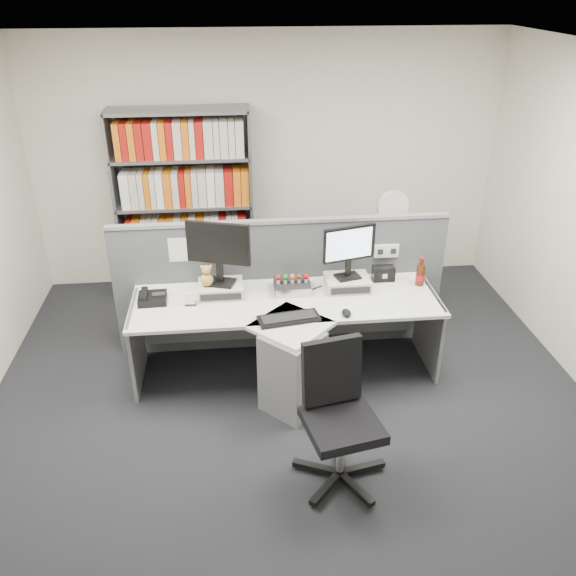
{
  "coord_description": "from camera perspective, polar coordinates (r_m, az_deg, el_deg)",
  "views": [
    {
      "loc": [
        -0.44,
        -3.55,
        3.15
      ],
      "look_at": [
        0.0,
        0.65,
        0.92
      ],
      "focal_mm": 37.1,
      "sensor_mm": 36.0,
      "label": 1
    }
  ],
  "objects": [
    {
      "name": "plush_toy",
      "position": [
        5.04,
        -7.79,
        1.05
      ],
      "size": [
        0.11,
        0.11,
        0.19
      ],
      "color": "gold",
      "rests_on": "monitor_riser_left"
    },
    {
      "name": "desktop_pc",
      "position": [
        5.15,
        0.39,
        0.17
      ],
      "size": [
        0.31,
        0.27,
        0.08
      ],
      "color": "black",
      "rests_on": "desk"
    },
    {
      "name": "desk_calendar",
      "position": [
        4.99,
        -9.34,
        -1.08
      ],
      "size": [
        0.09,
        0.07,
        0.11
      ],
      "color": "black",
      "rests_on": "desk"
    },
    {
      "name": "monitor_left",
      "position": [
        4.95,
        -6.69,
        3.81
      ],
      "size": [
        0.53,
        0.24,
        0.55
      ],
      "color": "black",
      "rests_on": "monitor_riser_left"
    },
    {
      "name": "filing_cabinet",
      "position": [
        6.43,
        9.45,
        1.6
      ],
      "size": [
        0.45,
        0.61,
        0.7
      ],
      "color": "slate",
      "rests_on": "ground"
    },
    {
      "name": "desk_fan",
      "position": [
        6.15,
        9.95,
        7.4
      ],
      "size": [
        0.33,
        0.19,
        0.55
      ],
      "color": "white",
      "rests_on": "filing_cabinet"
    },
    {
      "name": "monitor_riser_left",
      "position": [
        5.12,
        -6.46,
        -0.08
      ],
      "size": [
        0.38,
        0.31,
        0.1
      ],
      "color": "beige",
      "rests_on": "desk"
    },
    {
      "name": "mouse",
      "position": [
        4.81,
        5.63,
        -2.38
      ],
      "size": [
        0.07,
        0.12,
        0.04
      ],
      "primitive_type": "ellipsoid",
      "color": "black",
      "rests_on": "desk"
    },
    {
      "name": "shelving_unit",
      "position": [
        6.39,
        -9.81,
        7.54
      ],
      "size": [
        1.41,
        0.4,
        2.0
      ],
      "color": "slate",
      "rests_on": "ground"
    },
    {
      "name": "cola_bottle",
      "position": [
        5.34,
        12.57,
        1.25
      ],
      "size": [
        0.08,
        0.08,
        0.26
      ],
      "color": "#3F190A",
      "rests_on": "desk"
    },
    {
      "name": "office_chair",
      "position": [
        4.12,
        4.82,
        -11.71
      ],
      "size": [
        0.66,
        0.65,
        1.0
      ],
      "color": "silver",
      "rests_on": "ground"
    },
    {
      "name": "monitor_right",
      "position": [
        5.07,
        5.88,
        3.87
      ],
      "size": [
        0.46,
        0.2,
        0.48
      ],
      "color": "black",
      "rests_on": "monitor_riser_right"
    },
    {
      "name": "ground",
      "position": [
        4.77,
        0.83,
        -13.53
      ],
      "size": [
        5.5,
        5.5,
        0.0
      ],
      "primitive_type": "plane",
      "color": "#23252A",
      "rests_on": "ground"
    },
    {
      "name": "keyboard",
      "position": [
        4.72,
        0.08,
        -2.93
      ],
      "size": [
        0.51,
        0.26,
        0.03
      ],
      "color": "black",
      "rests_on": "desk"
    },
    {
      "name": "desk_phone",
      "position": [
        5.1,
        -12.92,
        -0.93
      ],
      "size": [
        0.24,
        0.22,
        0.1
      ],
      "color": "black",
      "rests_on": "desk"
    },
    {
      "name": "figurines",
      "position": [
        5.09,
        0.42,
        1.0
      ],
      "size": [
        0.29,
        0.05,
        0.09
      ],
      "color": "beige",
      "rests_on": "desktop_pc"
    },
    {
      "name": "speaker",
      "position": [
        5.38,
        9.13,
        1.38
      ],
      "size": [
        0.19,
        0.11,
        0.13
      ],
      "primitive_type": "cube",
      "color": "black",
      "rests_on": "desk"
    },
    {
      "name": "room_shell",
      "position": [
        3.83,
        1.01,
        7.02
      ],
      "size": [
        5.04,
        5.54,
        2.72
      ],
      "color": "silver",
      "rests_on": "ground"
    },
    {
      "name": "partition",
      "position": [
        5.43,
        -0.6,
        0.41
      ],
      "size": [
        3.0,
        0.08,
        1.27
      ],
      "color": "#4E5158",
      "rests_on": "ground"
    },
    {
      "name": "desk",
      "position": [
        4.96,
        0.07,
        -5.03
      ],
      "size": [
        2.6,
        1.2,
        0.72
      ],
      "color": "white",
      "rests_on": "ground"
    },
    {
      "name": "monitor_riser_right",
      "position": [
        5.21,
        5.71,
        0.51
      ],
      "size": [
        0.38,
        0.31,
        0.1
      ],
      "color": "beige",
      "rests_on": "desk"
    }
  ]
}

